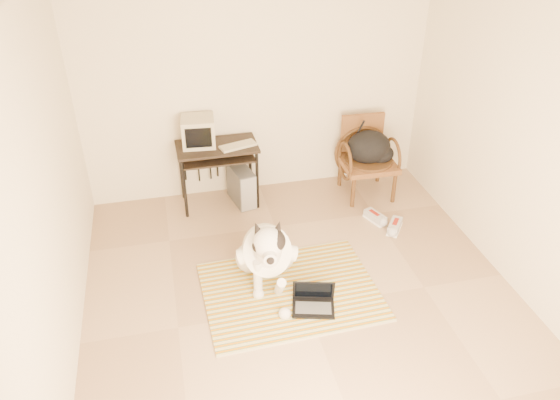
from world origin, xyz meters
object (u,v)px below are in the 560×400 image
object	(u,v)px
dog	(266,252)
backpack	(371,148)
laptop	(313,301)
rattan_chair	(367,157)
pc_tower	(241,185)
crt_monitor	(198,131)
computer_desk	(217,154)

from	to	relation	value
dog	backpack	distance (m)	2.06
dog	laptop	distance (m)	0.63
rattan_chair	pc_tower	bearing A→B (deg)	176.27
crt_monitor	laptop	bearing A→B (deg)	-69.52
dog	backpack	xyz separation A→B (m)	(1.54, 1.35, 0.26)
laptop	backpack	distance (m)	2.24
laptop	pc_tower	bearing A→B (deg)	99.51
dog	laptop	xyz separation A→B (m)	(0.34, -0.46, -0.27)
computer_desk	pc_tower	size ratio (longest dim) A/B	1.80
dog	pc_tower	distance (m)	1.49
pc_tower	backpack	size ratio (longest dim) A/B	0.91
laptop	rattan_chair	world-z (taller)	rattan_chair
computer_desk	backpack	world-z (taller)	backpack
crt_monitor	backpack	distance (m)	2.01
crt_monitor	pc_tower	world-z (taller)	crt_monitor
crt_monitor	rattan_chair	world-z (taller)	crt_monitor
dog	rattan_chair	bearing A→B (deg)	42.46
laptop	computer_desk	world-z (taller)	computer_desk
computer_desk	rattan_chair	xyz separation A→B (m)	(1.77, -0.12, -0.18)
crt_monitor	rattan_chair	xyz separation A→B (m)	(1.95, -0.21, -0.45)
pc_tower	rattan_chair	xyz separation A→B (m)	(1.51, -0.10, 0.25)
laptop	backpack	world-z (taller)	backpack
computer_desk	rattan_chair	size ratio (longest dim) A/B	0.98
computer_desk	crt_monitor	size ratio (longest dim) A/B	2.35
computer_desk	pc_tower	bearing A→B (deg)	-5.60
dog	backpack	size ratio (longest dim) A/B	2.22
computer_desk	backpack	bearing A→B (deg)	-5.36
computer_desk	dog	bearing A→B (deg)	-80.76
dog	backpack	bearing A→B (deg)	41.17
computer_desk	pc_tower	world-z (taller)	computer_desk
pc_tower	dog	bearing A→B (deg)	-90.34
crt_monitor	pc_tower	size ratio (longest dim) A/B	0.77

